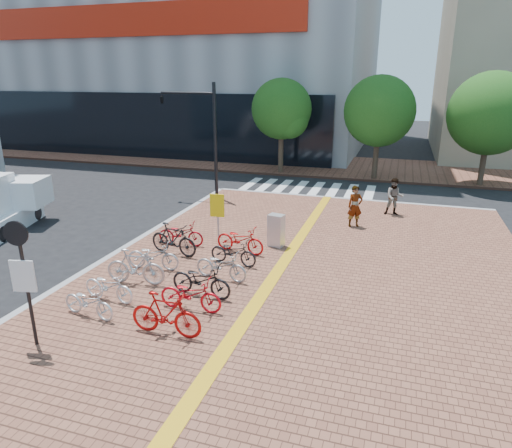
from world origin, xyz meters
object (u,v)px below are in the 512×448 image
(bike_2, at_px, (135,267))
(bike_5, at_px, (181,234))
(pedestrian_b, at_px, (394,197))
(bike_4, at_px, (173,239))
(notice_sign, at_px, (23,269))
(bike_7, at_px, (191,294))
(bike_9, at_px, (221,265))
(bike_8, at_px, (201,280))
(bike_1, at_px, (109,286))
(bike_10, at_px, (233,252))
(pedestrian_a, at_px, (355,206))
(yellow_sign, at_px, (218,210))
(bike_3, at_px, (153,256))
(utility_box, at_px, (276,230))
(traffic_light_pole, at_px, (190,119))
(bike_6, at_px, (166,314))
(bike_0, at_px, (88,302))
(bike_11, at_px, (240,240))

(bike_2, height_order, bike_5, bike_2)
(pedestrian_b, bearing_deg, bike_4, -141.22)
(bike_5, xyz_separation_m, notice_sign, (-0.28, -7.07, 1.48))
(bike_7, distance_m, bike_9, 2.08)
(bike_7, bearing_deg, bike_8, 4.63)
(bike_1, relative_size, bike_9, 0.95)
(bike_8, xyz_separation_m, bike_9, (0.13, 1.22, -0.03))
(notice_sign, bearing_deg, bike_5, 87.72)
(bike_8, bearing_deg, bike_10, 3.68)
(bike_4, height_order, pedestrian_a, pedestrian_a)
(notice_sign, bearing_deg, yellow_sign, 77.95)
(bike_3, height_order, pedestrian_b, pedestrian_b)
(bike_9, xyz_separation_m, pedestrian_a, (3.36, 6.60, 0.41))
(utility_box, bearing_deg, bike_2, -125.66)
(bike_10, xyz_separation_m, traffic_light_pole, (-5.26, 8.07, 3.54))
(bike_10, bearing_deg, bike_5, 73.56)
(bike_5, bearing_deg, bike_3, 178.28)
(pedestrian_a, xyz_separation_m, traffic_light_pole, (-8.68, 2.69, 3.11))
(bike_7, relative_size, bike_9, 1.01)
(traffic_light_pole, bearing_deg, notice_sign, -79.96)
(bike_3, bearing_deg, bike_6, -152.01)
(utility_box, bearing_deg, bike_0, -116.56)
(pedestrian_a, bearing_deg, notice_sign, -143.72)
(bike_5, distance_m, pedestrian_a, 7.30)
(bike_9, bearing_deg, yellow_sign, 31.18)
(bike_5, xyz_separation_m, pedestrian_a, (5.91, 4.27, 0.41))
(pedestrian_a, height_order, yellow_sign, yellow_sign)
(bike_2, xyz_separation_m, yellow_sign, (1.11, 3.87, 0.81))
(notice_sign, bearing_deg, traffic_light_pole, 100.04)
(bike_4, height_order, bike_9, bike_4)
(bike_0, xyz_separation_m, bike_9, (2.44, 3.23, 0.04))
(bike_7, distance_m, utility_box, 5.50)
(bike_9, distance_m, pedestrian_a, 7.41)
(bike_3, relative_size, bike_7, 1.00)
(bike_11, bearing_deg, bike_1, 162.25)
(yellow_sign, bearing_deg, bike_7, -76.31)
(bike_6, height_order, bike_11, bike_6)
(bike_2, distance_m, bike_7, 2.49)
(bike_2, height_order, yellow_sign, yellow_sign)
(bike_8, distance_m, notice_sign, 4.67)
(bike_9, relative_size, yellow_sign, 0.89)
(pedestrian_b, xyz_separation_m, yellow_sign, (-6.12, -6.10, 0.52))
(bike_9, height_order, yellow_sign, yellow_sign)
(bike_1, height_order, bike_4, bike_4)
(bike_0, relative_size, pedestrian_b, 0.96)
(traffic_light_pole, bearing_deg, yellow_sign, -57.95)
(utility_box, xyz_separation_m, yellow_sign, (-2.08, -0.58, 0.76))
(bike_8, height_order, pedestrian_b, pedestrian_b)
(yellow_sign, bearing_deg, bike_0, -101.39)
(bike_0, distance_m, utility_box, 7.35)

